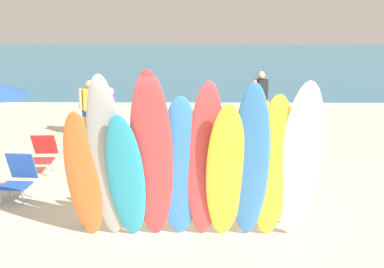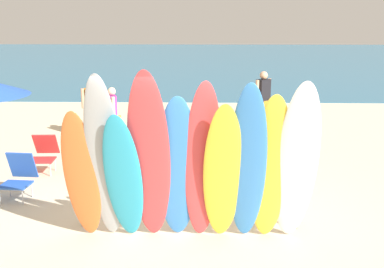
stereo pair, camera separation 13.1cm
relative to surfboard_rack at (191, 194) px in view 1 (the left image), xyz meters
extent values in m
plane|color=beige|center=(0.00, 14.00, -0.55)|extent=(60.00, 60.00, 0.00)
cube|color=teal|center=(0.00, 31.18, -0.54)|extent=(60.00, 40.00, 0.02)
cylinder|color=brown|center=(-1.66, 0.00, -0.22)|extent=(0.07, 0.07, 0.65)
cylinder|color=brown|center=(1.66, 0.00, -0.22)|extent=(0.07, 0.07, 0.65)
cylinder|color=brown|center=(0.00, 0.00, 0.10)|extent=(3.44, 0.06, 0.06)
ellipsoid|color=orange|center=(-1.50, -0.57, 0.47)|extent=(0.53, 0.70, 2.03)
ellipsoid|color=#999EA3|center=(-1.15, -0.65, 0.73)|extent=(0.52, 0.90, 2.55)
ellipsoid|color=#289EC6|center=(-0.89, -0.65, 0.46)|extent=(0.58, 0.86, 2.03)
ellipsoid|color=#D13D42|center=(-0.52, -0.69, 0.75)|extent=(0.59, 0.95, 2.60)
ellipsoid|color=#337AD1|center=(-0.14, -0.57, 0.57)|extent=(0.62, 0.80, 2.24)
ellipsoid|color=#D13D42|center=(0.21, -0.60, 0.67)|extent=(0.58, 0.82, 2.44)
ellipsoid|color=yellow|center=(0.49, -0.65, 0.54)|extent=(0.55, 0.89, 2.17)
ellipsoid|color=#337AD1|center=(0.82, -0.69, 0.68)|extent=(0.57, 0.99, 2.45)
ellipsoid|color=yellow|center=(1.15, -0.59, 0.59)|extent=(0.55, 0.77, 2.28)
ellipsoid|color=white|center=(1.51, -0.64, 0.68)|extent=(0.59, 0.89, 2.46)
cylinder|color=beige|center=(-2.15, 5.04, -0.19)|extent=(0.11, 0.11, 0.72)
cylinder|color=beige|center=(-2.06, 4.76, -0.19)|extent=(0.11, 0.11, 0.72)
cube|color=orange|center=(-2.10, 4.90, 0.12)|extent=(0.39, 0.24, 0.17)
cube|color=#B23399|center=(-2.10, 4.90, 0.46)|extent=(0.30, 0.42, 0.57)
sphere|color=beige|center=(-2.10, 4.90, 0.85)|extent=(0.20, 0.20, 0.20)
cylinder|color=beige|center=(-2.18, 5.13, 0.49)|extent=(0.09, 0.09, 0.50)
cylinder|color=beige|center=(-2.03, 4.67, 0.49)|extent=(0.09, 0.09, 0.50)
cylinder|color=tan|center=(-2.93, 5.61, -0.17)|extent=(0.12, 0.12, 0.76)
cylinder|color=tan|center=(-2.65, 5.75, -0.17)|extent=(0.12, 0.12, 0.76)
cube|color=#2D4CB2|center=(-2.79, 5.68, 0.15)|extent=(0.41, 0.25, 0.18)
cube|color=orange|center=(-2.79, 5.68, 0.51)|extent=(0.44, 0.35, 0.60)
sphere|color=tan|center=(-2.79, 5.68, 0.92)|extent=(0.22, 0.22, 0.22)
cylinder|color=tan|center=(-3.02, 5.57, 0.55)|extent=(0.09, 0.09, 0.53)
cylinder|color=tan|center=(-2.56, 5.79, 0.55)|extent=(0.09, 0.09, 0.53)
cylinder|color=tan|center=(2.06, 6.89, -0.13)|extent=(0.13, 0.13, 0.83)
cylinder|color=tan|center=(1.82, 6.65, -0.13)|extent=(0.13, 0.13, 0.83)
cube|color=orange|center=(1.94, 6.77, 0.21)|extent=(0.44, 0.27, 0.20)
cube|color=black|center=(1.94, 6.77, 0.60)|extent=(0.46, 0.46, 0.65)
sphere|color=tan|center=(1.94, 6.77, 1.04)|extent=(0.23, 0.23, 0.23)
cylinder|color=tan|center=(2.13, 6.96, 0.64)|extent=(0.10, 0.10, 0.57)
cylinder|color=tan|center=(1.74, 6.58, 0.64)|extent=(0.10, 0.10, 0.57)
cylinder|color=#B7B7BC|center=(-3.36, 2.35, -0.41)|extent=(0.02, 0.02, 0.28)
cylinder|color=#B7B7BC|center=(-2.95, 2.37, -0.41)|extent=(0.02, 0.02, 0.28)
cylinder|color=#B7B7BC|center=(-3.39, 2.72, -0.41)|extent=(0.02, 0.02, 0.28)
cylinder|color=#B7B7BC|center=(-2.97, 2.75, -0.41)|extent=(0.02, 0.02, 0.28)
cube|color=red|center=(-3.17, 2.55, -0.25)|extent=(0.52, 0.48, 0.03)
cube|color=red|center=(-3.19, 2.91, 0.00)|extent=(0.52, 0.34, 0.49)
cylinder|color=#B7B7BC|center=(-2.94, 0.82, -0.41)|extent=(0.02, 0.02, 0.28)
cylinder|color=#B7B7BC|center=(-3.33, 1.23, -0.41)|extent=(0.02, 0.02, 0.28)
cylinder|color=#B7B7BC|center=(-2.91, 1.20, -0.41)|extent=(0.02, 0.02, 0.28)
cube|color=blue|center=(-3.14, 1.03, -0.25)|extent=(0.53, 0.49, 0.03)
cube|color=blue|center=(-3.11, 1.35, 0.02)|extent=(0.52, 0.27, 0.52)
camera|label=1|loc=(0.09, -6.89, 2.66)|focal=44.35mm
camera|label=2|loc=(0.22, -6.88, 2.66)|focal=44.35mm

